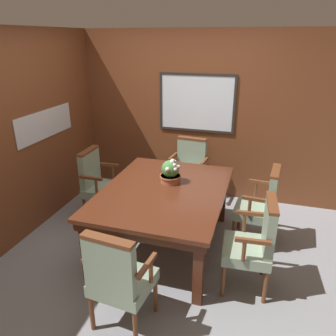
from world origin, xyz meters
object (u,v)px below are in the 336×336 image
chair_left_far (98,181)px  chair_head_far (189,168)px  chair_head_near (118,277)px  potted_plant (171,172)px  chair_right_near (255,241)px  chair_right_far (261,203)px  dining_table (164,196)px

chair_left_far → chair_head_far: 1.34m
chair_head_near → potted_plant: size_ratio=3.29×
chair_head_near → chair_head_far: 2.47m
chair_right_near → potted_plant: potted_plant is taller
chair_right_far → chair_right_near: size_ratio=1.00×
dining_table → chair_left_far: chair_left_far is taller
dining_table → chair_head_far: size_ratio=1.84×
chair_head_far → chair_left_far: bearing=-136.4°
dining_table → chair_right_near: 1.12m
chair_right_far → dining_table: bearing=-64.8°
potted_plant → chair_right_far: bearing=10.4°
dining_table → chair_head_near: size_ratio=1.84×
chair_head_near → dining_table: bearing=-84.4°
chair_head_near → chair_right_near: bearing=-135.6°
chair_head_far → dining_table: bearing=-84.3°
chair_right_far → chair_left_far: bearing=-85.5°
dining_table → chair_head_near: (-0.00, -1.24, -0.13)m
potted_plant → chair_right_near: bearing=-31.1°
dining_table → chair_head_far: 1.23m
chair_right_near → chair_right_far: bearing=173.5°
chair_right_far → potted_plant: size_ratio=3.29×
dining_table → potted_plant: size_ratio=6.04×
chair_head_near → chair_head_far: same height
chair_right_far → potted_plant: bearing=-75.0°
chair_head_near → potted_plant: 1.49m
chair_right_far → chair_right_near: 0.81m
chair_right_far → chair_head_far: 1.35m
chair_head_near → chair_head_far: size_ratio=1.00×
chair_head_far → chair_right_near: bearing=-52.0°
chair_right_far → chair_head_near: bearing=-28.5°
chair_right_near → chair_head_far: size_ratio=1.00×
chair_left_far → chair_head_far: (1.06, 0.82, 0.00)m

